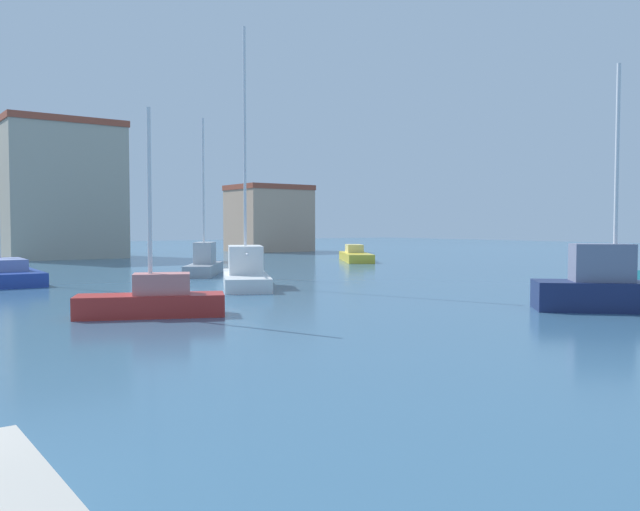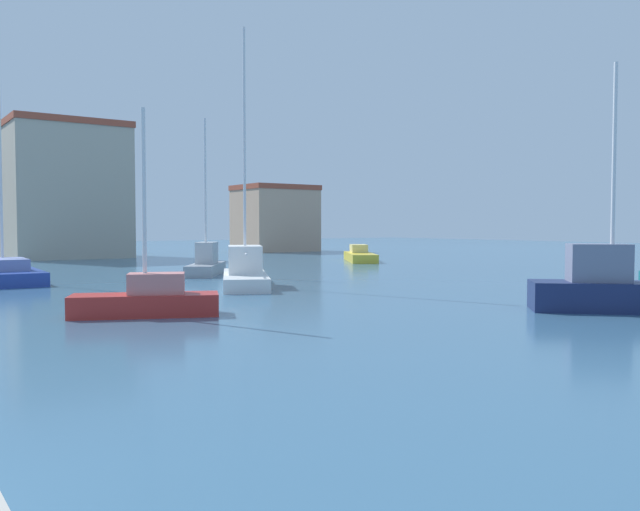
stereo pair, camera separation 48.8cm
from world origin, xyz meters
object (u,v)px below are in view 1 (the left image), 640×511
(sailboat_blue_distant_east, at_px, (0,273))
(sailboat_white_distant_north, at_px, (245,271))
(sailboat_red_behind_lamppost, at_px, (153,299))
(sailboat_grey_near_pier, at_px, (204,263))
(sailboat_navy_outer_mooring, at_px, (611,287))
(motorboat_yellow_mid_harbor, at_px, (356,256))

(sailboat_blue_distant_east, bearing_deg, sailboat_white_distant_north, -45.92)
(sailboat_red_behind_lamppost, xyz_separation_m, sailboat_grey_near_pier, (8.22, 13.59, 0.15))
(sailboat_red_behind_lamppost, distance_m, sailboat_white_distant_north, 9.35)
(sailboat_red_behind_lamppost, xyz_separation_m, sailboat_blue_distant_east, (-1.39, 14.87, -0.07))
(sailboat_navy_outer_mooring, distance_m, sailboat_white_distant_north, 14.49)
(sailboat_navy_outer_mooring, bearing_deg, sailboat_red_behind_lamppost, 149.22)
(sailboat_red_behind_lamppost, bearing_deg, sailboat_white_distant_north, 44.13)
(sailboat_red_behind_lamppost, relative_size, sailboat_white_distant_north, 0.54)
(sailboat_red_behind_lamppost, xyz_separation_m, motorboat_yellow_mid_harbor, (23.09, 19.21, -0.10))
(sailboat_white_distant_north, bearing_deg, sailboat_grey_near_pier, 77.92)
(sailboat_grey_near_pier, bearing_deg, sailboat_blue_distant_east, 172.40)
(sailboat_red_behind_lamppost, relative_size, sailboat_navy_outer_mooring, 0.80)
(sailboat_grey_near_pier, distance_m, sailboat_white_distant_north, 7.24)
(motorboat_yellow_mid_harbor, xyz_separation_m, sailboat_white_distant_north, (-16.38, -12.70, 0.28))
(sailboat_blue_distant_east, height_order, sailboat_white_distant_north, sailboat_white_distant_north)
(motorboat_yellow_mid_harbor, distance_m, sailboat_white_distant_north, 20.73)
(sailboat_red_behind_lamppost, height_order, sailboat_white_distant_north, sailboat_white_distant_north)
(motorboat_yellow_mid_harbor, xyz_separation_m, sailboat_grey_near_pier, (-14.86, -5.62, 0.25))
(motorboat_yellow_mid_harbor, bearing_deg, sailboat_grey_near_pier, -159.29)
(sailboat_blue_distant_east, bearing_deg, sailboat_grey_near_pier, -7.60)
(sailboat_red_behind_lamppost, relative_size, sailboat_blue_distant_east, 0.63)
(sailboat_red_behind_lamppost, bearing_deg, motorboat_yellow_mid_harbor, 39.76)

